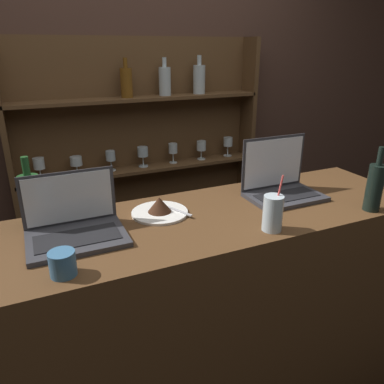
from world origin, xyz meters
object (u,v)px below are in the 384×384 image
Objects in this scene: wine_bottle_dark at (375,187)px; cake_plate at (160,208)px; water_glass at (273,213)px; coffee_cup at (63,264)px; laptop_near at (74,225)px; wine_bottle_green at (31,198)px; laptop_far at (280,183)px.

cake_plate is at bearing 158.47° from wine_bottle_dark.
cake_plate is 0.87m from wine_bottle_dark.
coffee_cup is (-0.73, 0.01, -0.03)m from water_glass.
laptop_near is at bearing 159.95° from water_glass.
water_glass is at bearing -0.69° from coffee_cup.
wine_bottle_green is at bearing 98.24° from coffee_cup.
water_glass is 2.66× the size of coffee_cup.
coffee_cup is (0.06, -0.41, -0.06)m from wine_bottle_green.
laptop_far is 1.57× the size of water_glass.
laptop_far is 1.44× the size of cake_plate.
wine_bottle_green is at bearing 151.77° from water_glass.
coffee_cup reaches higher than cake_plate.
wine_bottle_dark is at bearing -12.78° from laptop_near.
cake_plate is at bearing 35.95° from coffee_cup.
laptop_far is at bearing -8.74° from wine_bottle_green.
laptop_far is 0.35m from water_glass.
coffee_cup is at bearing -105.86° from laptop_near.
water_glass is at bearing 177.95° from wine_bottle_dark.
wine_bottle_green is at bearing 171.26° from laptop_far.
laptop_far is 0.38m from wine_bottle_dark.
wine_bottle_dark is (0.80, -0.32, 0.08)m from cake_plate.
laptop_near is at bearing -170.09° from cake_plate.
laptop_near is 1.47× the size of cake_plate.
laptop_near is 1.60× the size of water_glass.
coffee_cup is (-0.40, -0.29, 0.01)m from cake_plate.
cake_plate is 0.49m from coffee_cup.
water_glass is 0.80× the size of wine_bottle_green.
cake_plate is 0.48m from wine_bottle_green.
laptop_far is 0.56m from cake_plate.
laptop_far is 0.99m from coffee_cup.
laptop_far reaches higher than water_glass.
wine_bottle_green is (-0.79, 0.42, 0.03)m from water_glass.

